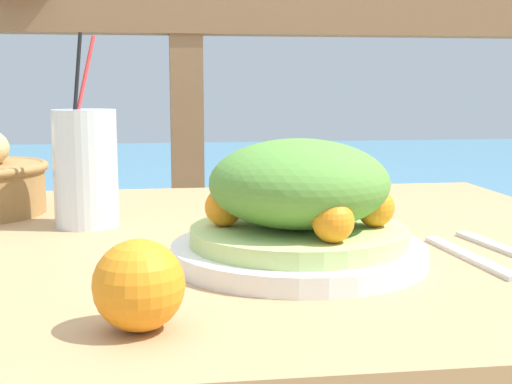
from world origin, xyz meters
TOP-DOWN VIEW (x-y plane):
  - patio_table at (0.00, 0.00)m, footprint 1.02×0.84m
  - railing_fence at (0.00, 0.72)m, footprint 2.80×0.08m
  - sea_backdrop at (0.00, 3.22)m, footprint 12.00×4.00m
  - salad_plate at (0.08, -0.13)m, footprint 0.27×0.27m
  - drink_glass at (-0.16, 0.10)m, footprint 0.08×0.08m
  - fork at (0.26, -0.14)m, footprint 0.03×0.18m
  - knife at (0.31, -0.12)m, footprint 0.04×0.18m
  - orange_near_basket at (-0.08, -0.32)m, footprint 0.07×0.07m

SIDE VIEW (x-z plane):
  - sea_backdrop at x=0.00m, z-range 0.00..0.40m
  - patio_table at x=0.00m, z-range 0.26..0.97m
  - fork at x=0.26m, z-range 0.71..0.72m
  - knife at x=0.31m, z-range 0.71..0.72m
  - orange_near_basket at x=-0.08m, z-range 0.71..0.79m
  - salad_plate at x=0.08m, z-range 0.71..0.84m
  - drink_glass at x=-0.16m, z-range 0.67..0.92m
  - railing_fence at x=0.00m, z-range 0.27..1.36m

